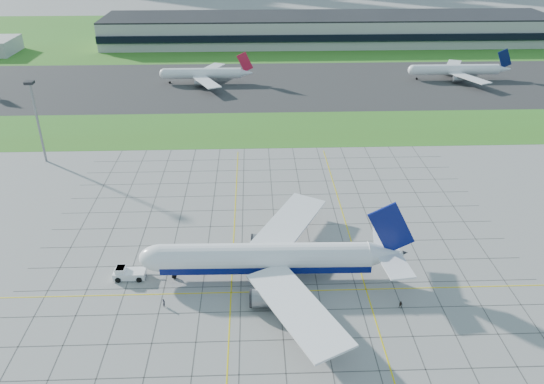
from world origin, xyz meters
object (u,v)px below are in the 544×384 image
at_px(pushback_tug, 128,273).
at_px(crew_far, 401,305).
at_px(distant_jet_1, 204,73).
at_px(crew_near, 164,303).
at_px(distant_jet_2, 457,70).
at_px(light_mast, 36,112).
at_px(airliner, 268,258).

distance_m(pushback_tug, crew_far, 56.97).
bearing_deg(pushback_tug, distant_jet_1, 88.86).
height_order(crew_near, crew_far, crew_near).
xyz_separation_m(crew_near, crew_far, (46.76, -2.24, -0.08)).
xyz_separation_m(crew_far, distant_jet_2, (66.04, 158.77, 3.66)).
bearing_deg(pushback_tug, light_mast, 122.76).
bearing_deg(distant_jet_1, crew_near, -88.67).
bearing_deg(airliner, pushback_tug, 179.36).
bearing_deg(distant_jet_1, airliner, -80.49).
distance_m(light_mast, crew_near, 86.33).
bearing_deg(crew_far, distant_jet_1, 146.45).
bearing_deg(distant_jet_1, light_mast, -117.37).
relative_size(pushback_tug, crew_near, 5.41).
distance_m(airliner, distant_jet_1, 147.74).
distance_m(light_mast, distant_jet_2, 181.58).
height_order(crew_far, distant_jet_2, distant_jet_2).
relative_size(light_mast, crew_far, 15.44).
distance_m(crew_near, distant_jet_2, 192.97).
height_order(airliner, distant_jet_2, airliner).
xyz_separation_m(crew_near, distant_jet_2, (112.80, 156.53, 3.58)).
relative_size(pushback_tug, crew_far, 5.93).
bearing_deg(distant_jet_2, pushback_tug, -129.65).
height_order(distant_jet_1, distant_jet_2, same).
relative_size(crew_near, distant_jet_2, 0.04).
height_order(light_mast, distant_jet_2, light_mast).
distance_m(light_mast, crew_far, 119.78).
distance_m(light_mast, distant_jet_1, 94.91).
xyz_separation_m(distant_jet_1, distant_jet_2, (116.37, 2.03, 0.00)).
distance_m(airliner, crew_far, 28.48).
height_order(light_mast, airliner, light_mast).
height_order(pushback_tug, distant_jet_2, distant_jet_2).
xyz_separation_m(light_mast, crew_near, (46.88, -70.86, -15.27)).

